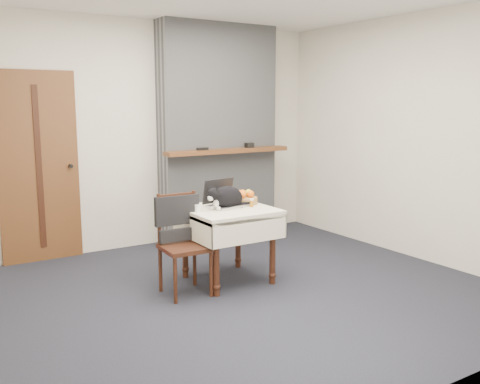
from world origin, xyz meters
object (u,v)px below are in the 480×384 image
object	(u,v)px
chair	(180,229)
cream_jar	(198,208)
side_table	(228,220)
laptop	(224,200)
pill_bottle	(252,203)
fruit_basket	(245,198)
cat	(227,197)
door	(39,167)

from	to	relation	value
chair	cream_jar	bearing A→B (deg)	10.13
side_table	cream_jar	xyz separation A→B (m)	(-0.31, 0.00, 0.15)
side_table	laptop	bearing A→B (deg)	80.63
pill_bottle	chair	world-z (taller)	chair
chair	fruit_basket	bearing A→B (deg)	11.07
laptop	cat	xyz separation A→B (m)	(-0.02, -0.09, 0.04)
chair	laptop	bearing A→B (deg)	15.90
fruit_basket	chair	distance (m)	0.78
cat	fruit_basket	size ratio (longest dim) A/B	2.10
cat	door	bearing A→B (deg)	114.64
cat	cream_jar	distance (m)	0.32
cat	cream_jar	bearing A→B (deg)	167.44
fruit_basket	laptop	bearing A→B (deg)	177.57
pill_bottle	fruit_basket	size ratio (longest dim) A/B	0.34
pill_bottle	cream_jar	bearing A→B (deg)	171.22
laptop	pill_bottle	world-z (taller)	laptop
door	cat	size ratio (longest dim) A/B	4.04
laptop	fruit_basket	bearing A→B (deg)	-11.76
door	cream_jar	world-z (taller)	door
cat	cream_jar	size ratio (longest dim) A/B	7.58
door	laptop	bearing A→B (deg)	-48.75
side_table	fruit_basket	world-z (taller)	fruit_basket
cat	side_table	bearing A→B (deg)	-96.75
laptop	fruit_basket	size ratio (longest dim) A/B	1.64
door	cat	bearing A→B (deg)	-50.73
pill_bottle	chair	bearing A→B (deg)	175.53
cat	pill_bottle	xyz separation A→B (m)	(0.22, -0.09, -0.06)
side_table	chair	xyz separation A→B (m)	(-0.50, -0.02, -0.02)
door	laptop	distance (m)	2.05
laptop	chair	world-z (taller)	laptop
laptop	pill_bottle	distance (m)	0.27
side_table	cat	size ratio (longest dim) A/B	1.57
cat	pill_bottle	size ratio (longest dim) A/B	6.16
chair	side_table	bearing A→B (deg)	4.80
side_table	chair	size ratio (longest dim) A/B	0.88
side_table	chair	bearing A→B (deg)	-177.63
cream_jar	chair	distance (m)	0.25
door	cat	distance (m)	2.10
side_table	laptop	distance (m)	0.21
side_table	chair	distance (m)	0.50
door	fruit_basket	size ratio (longest dim) A/B	8.49
fruit_basket	pill_bottle	bearing A→B (deg)	-102.26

